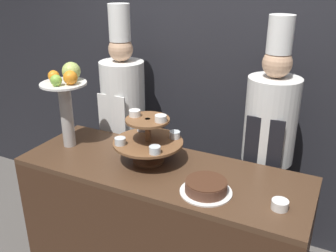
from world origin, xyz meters
The scene contains 8 objects.
wall_back centered at (0.00, 1.24, 1.40)m, with size 10.00×0.06×2.80m.
buffet_counter centered at (0.00, 0.33, 0.47)m, with size 1.86×0.66×0.94m.
tiered_stand centered at (-0.11, 0.37, 1.11)m, with size 0.45×0.45×0.34m.
fruit_pedestal centered at (-0.73, 0.35, 1.33)m, with size 0.31×0.31×0.59m.
cake_round centered at (0.36, 0.19, 0.97)m, with size 0.30×0.30×0.07m.
cup_white centered at (0.76, 0.21, 0.96)m, with size 0.09×0.09×0.05m.
chef_left centered at (-0.63, 0.88, 1.01)m, with size 0.35×0.35×1.87m.
chef_center_left centered at (0.55, 0.88, 1.01)m, with size 0.35×0.35×1.85m.
Camera 1 is at (0.97, -1.52, 2.09)m, focal length 40.00 mm.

